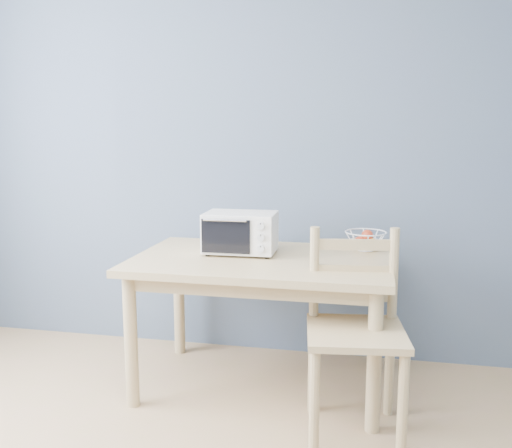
% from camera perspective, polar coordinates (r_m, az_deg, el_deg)
% --- Properties ---
extents(room, '(4.01, 4.51, 2.61)m').
position_cam_1_polar(room, '(1.57, -22.44, 3.29)').
color(room, tan).
rests_on(room, ground).
extents(dining_table, '(1.40, 0.90, 0.75)m').
position_cam_1_polar(dining_table, '(3.15, 0.60, -5.14)').
color(dining_table, tan).
rests_on(dining_table, ground).
extents(toaster_oven, '(0.40, 0.30, 0.23)m').
position_cam_1_polar(toaster_oven, '(3.21, -1.85, -0.80)').
color(toaster_oven, white).
rests_on(toaster_oven, dining_table).
extents(fruit_basket, '(0.27, 0.27, 0.12)m').
position_cam_1_polar(fruit_basket, '(3.36, 10.94, -1.57)').
color(fruit_basket, white).
rests_on(fruit_basket, dining_table).
extents(dining_chair, '(0.51, 0.51, 0.97)m').
position_cam_1_polar(dining_chair, '(2.81, 9.86, -10.79)').
color(dining_chair, tan).
rests_on(dining_chair, ground).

